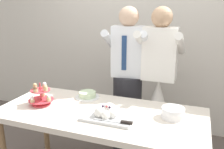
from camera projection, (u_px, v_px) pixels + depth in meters
The scene contains 8 objects.
rear_wall at pixel (141, 22), 3.18m from camera, with size 5.20×0.10×2.90m, color beige.
dessert_table at pixel (100, 119), 2.10m from camera, with size 1.80×0.80×0.78m.
cupcake_stand at pixel (41, 96), 2.20m from camera, with size 0.23×0.23×0.21m.
main_cake_tray at pixel (109, 112), 1.95m from camera, with size 0.44×0.31×0.12m.
plate_stack at pixel (173, 113), 1.94m from camera, with size 0.19×0.19×0.09m.
round_cake at pixel (87, 95), 2.38m from camera, with size 0.24×0.24×0.06m.
person_groom at pixel (127, 90), 2.67m from camera, with size 0.51×0.54×1.66m.
person_bride at pixel (157, 109), 2.59m from camera, with size 0.56×0.56×1.66m.
Camera 1 is at (0.75, -1.75, 1.65)m, focal length 38.28 mm.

